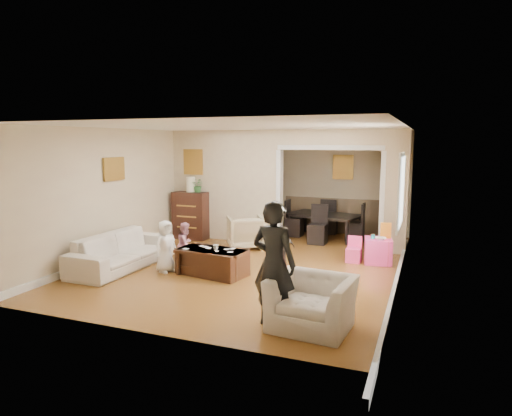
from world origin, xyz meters
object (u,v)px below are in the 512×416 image
at_px(child_kneel_a, 166,246).
at_px(cyan_cup, 373,237).
at_px(armchair_front, 312,303).
at_px(child_kneel_b, 186,244).
at_px(coffee_cup, 216,248).
at_px(coffee_table, 212,262).
at_px(adult_person, 274,264).
at_px(play_table, 378,251).
at_px(child_toddler, 282,248).
at_px(sofa, 122,251).
at_px(table_lamp, 191,184).
at_px(dining_table, 324,226).
at_px(armchair_back, 246,232).
at_px(dresser, 191,215).

bearing_deg(child_kneel_a, cyan_cup, -39.59).
relative_size(armchair_front, child_kneel_b, 1.20).
bearing_deg(cyan_cup, child_kneel_a, -150.37).
bearing_deg(coffee_cup, coffee_table, 153.43).
xyz_separation_m(adult_person, child_kneel_a, (-2.59, 1.57, -0.34)).
distance_m(play_table, adult_person, 3.72).
bearing_deg(adult_person, coffee_cup, -37.42).
height_order(child_kneel_a, child_toddler, child_kneel_a).
distance_m(child_kneel_a, child_toddler, 2.10).
distance_m(coffee_table, child_toddler, 1.30).
height_order(coffee_table, play_table, play_table).
bearing_deg(sofa, coffee_table, -82.28).
relative_size(sofa, table_lamp, 6.14).
bearing_deg(cyan_cup, coffee_cup, -143.22).
height_order(armchair_front, dining_table, armchair_front).
relative_size(table_lamp, child_toddler, 0.44).
bearing_deg(play_table, dining_table, 128.46).
bearing_deg(armchair_back, sofa, 23.95).
relative_size(play_table, cyan_cup, 6.30).
bearing_deg(child_kneel_a, armchair_front, -94.95).
relative_size(adult_person, child_toddler, 1.98).
height_order(armchair_back, cyan_cup, armchair_back).
height_order(coffee_cup, adult_person, adult_person).
xyz_separation_m(dining_table, child_kneel_b, (-1.88, -3.40, 0.12)).
xyz_separation_m(armchair_back, coffee_cup, (0.31, -2.13, 0.15)).
distance_m(play_table, child_kneel_b, 3.70).
height_order(coffee_cup, child_toddler, child_toddler).
xyz_separation_m(armchair_front, coffee_table, (-2.21, 1.63, -0.10)).
bearing_deg(child_kneel_a, play_table, -39.68).
bearing_deg(coffee_cup, dresser, 126.64).
bearing_deg(child_kneel_a, child_kneel_b, 2.35).
bearing_deg(dining_table, armchair_back, -115.96).
height_order(table_lamp, cyan_cup, table_lamp).
height_order(dining_table, adult_person, adult_person).
relative_size(table_lamp, child_kneel_b, 0.43).
relative_size(coffee_table, cyan_cup, 15.22).
bearing_deg(dresser, coffee_cup, -53.36).
height_order(dresser, child_kneel_b, dresser).
bearing_deg(child_kneel_a, child_toddler, -43.87).
distance_m(cyan_cup, child_kneel_b, 3.59).
distance_m(cyan_cup, child_kneel_a, 3.92).
bearing_deg(play_table, child_toddler, -145.92).
distance_m(sofa, play_table, 4.87).
distance_m(coffee_table, cyan_cup, 3.14).
distance_m(sofa, table_lamp, 2.93).
bearing_deg(cyan_cup, child_kneel_b, -155.45).
bearing_deg(child_kneel_b, armchair_front, -132.70).
bearing_deg(play_table, cyan_cup, -153.43).
bearing_deg(table_lamp, sofa, -88.62).
bearing_deg(armchair_front, child_toddler, 121.16).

